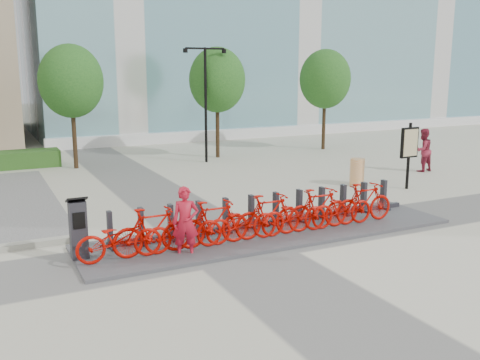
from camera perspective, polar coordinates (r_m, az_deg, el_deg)
name	(u,v)px	position (r m, az deg, el deg)	size (l,w,h in m)	color
ground	(230,245)	(12.64, -1.07, -6.98)	(120.00, 120.00, 0.00)	#BBB9A4
tree_1	(71,81)	(23.13, -17.58, 10.00)	(2.60, 2.60, 5.10)	black
tree_2	(217,80)	(24.98, -2.45, 10.60)	(2.60, 2.60, 5.10)	black
tree_3	(325,79)	(27.94, 9.07, 10.58)	(2.60, 2.60, 5.10)	black
streetlamp	(206,91)	(23.68, -3.70, 9.43)	(2.00, 0.20, 5.00)	black
dock_pad	(272,233)	(13.45, 3.42, -5.66)	(9.60, 2.40, 0.08)	#49494D
dock_rail_posts	(265,210)	(13.75, 2.69, -3.25)	(8.02, 0.50, 0.85)	#26262C
bike_0	(119,238)	(11.61, -12.73, -6.06)	(0.64, 1.83, 0.96)	#AC0700
bike_1	(152,231)	(11.77, -9.33, -5.41)	(0.50, 1.78, 1.07)	#AC0700
bike_2	(184,229)	(12.00, -6.02, -5.25)	(0.64, 1.83, 0.96)	#AC0700
bike_3	(213,223)	(12.24, -2.85, -4.60)	(0.50, 1.78, 1.07)	#AC0700
bike_4	(242,221)	(12.55, 0.18, -4.43)	(0.64, 1.83, 0.96)	#AC0700
bike_5	(269,216)	(12.86, 3.06, -3.81)	(0.50, 1.78, 1.07)	#AC0700
bike_6	(294,214)	(13.23, 5.79, -3.65)	(0.64, 1.83, 0.96)	#AC0700
bike_7	(318,209)	(13.60, 8.37, -3.06)	(0.50, 1.78, 1.07)	#AC0700
bike_8	(342,208)	(14.02, 10.80, -2.92)	(0.64, 1.83, 0.96)	#AC0700
bike_9	(364,203)	(14.44, 13.09, -2.37)	(0.50, 1.78, 1.07)	#AC0700
kiosk	(78,229)	(11.89, -16.86, -4.98)	(0.42, 0.35, 1.37)	#26262C
worker_red	(186,222)	(11.70, -5.83, -4.53)	(0.58, 0.38, 1.58)	#B21226
pedestrian	(423,150)	(22.82, 18.93, 3.04)	(0.85, 0.66, 1.74)	maroon
construction_barrel	(357,172)	(19.42, 12.38, 0.83)	(0.51, 0.51, 0.97)	orange
map_sign	(409,145)	(19.17, 17.62, 3.53)	(0.76, 0.18, 2.29)	black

